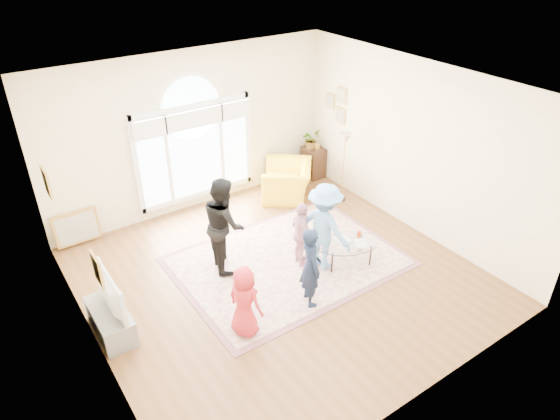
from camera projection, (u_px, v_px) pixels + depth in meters
ground at (279, 276)px, 8.43m from camera, size 6.00×6.00×0.00m
room_shell at (197, 136)px, 9.64m from camera, size 6.00×6.00×6.00m
area_rug at (288, 261)px, 8.77m from camera, size 3.60×2.60×0.02m
rug_border at (288, 261)px, 8.77m from camera, size 3.80×2.80×0.01m
tv_console at (111, 321)px, 7.19m from camera, size 0.45×1.00×0.42m
television at (105, 294)px, 6.94m from camera, size 0.17×1.02×0.59m
coffee_table at (348, 244)px, 8.55m from camera, size 1.28×1.02×0.54m
armchair at (287, 181)px, 10.63m from camera, size 1.48×1.51×0.74m
side_cabinet at (313, 162)px, 11.49m from camera, size 0.40×0.50×0.70m
floor_lamp at (345, 144)px, 10.03m from camera, size 0.29×0.29×1.51m
plant_pedestal at (310, 163)px, 11.47m from camera, size 0.20×0.20×0.70m
potted_plant at (311, 139)px, 11.17m from camera, size 0.50×0.47×0.45m
leaning_picture at (80, 243)px, 9.26m from camera, size 0.80×0.14×0.62m
child_red at (245, 301)px, 7.00m from camera, size 0.54×0.65×1.13m
child_navy at (311, 267)px, 7.51m from camera, size 0.45×0.56×1.34m
child_black at (224, 224)px, 8.25m from camera, size 0.81×0.94×1.67m
child_pink at (301, 235)px, 8.41m from camera, size 0.45×0.74×1.19m
child_blue at (325, 227)px, 8.27m from camera, size 0.81×1.12×1.56m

